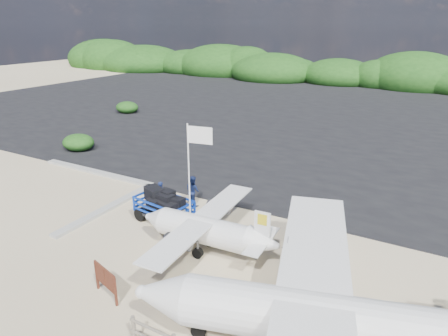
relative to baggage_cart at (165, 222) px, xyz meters
The scene contains 10 objects.
ground 2.01m from the baggage_cart, 59.77° to the right, with size 160.00×160.00×0.00m, color beige.
asphalt_apron 28.28m from the baggage_cart, 87.95° to the left, with size 90.00×50.00×0.04m, color #B2B2B2, non-canonical shape.
lagoon 7.99m from the baggage_cart, behind, with size 9.00×7.00×0.40m, color #B2B2B2, non-canonical shape.
vegetation_band 53.27m from the baggage_cart, 88.91° to the left, with size 124.00×8.00×4.40m, color #B2B2B2, non-canonical shape.
baggage_cart is the anchor object (origin of this frame).
flagpole 2.23m from the baggage_cart, 21.02° to the right, with size 1.08×0.45×5.39m, color white, non-canonical shape.
signboard 5.79m from the baggage_cart, 73.21° to the right, with size 1.50×0.14×1.23m, color #5B291A, non-canonical shape.
crew_a 1.84m from the baggage_cart, 132.44° to the left, with size 0.55×0.36×1.50m, color #121D46.
crew_b 2.50m from the baggage_cart, 87.52° to the left, with size 0.81×0.63×1.66m, color #121D46.
aircraft_small 35.33m from the baggage_cart, 98.87° to the left, with size 6.49×6.49×2.34m, color #B2B2B2, non-canonical shape.
Camera 1 is at (10.10, -12.04, 9.22)m, focal length 32.00 mm.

